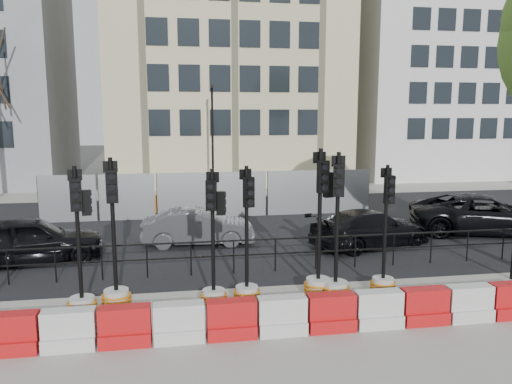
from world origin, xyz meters
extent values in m
plane|color=#51514C|center=(0.00, 0.00, 0.00)|extent=(120.00, 120.00, 0.00)
cube|color=gray|center=(0.00, -3.00, 0.01)|extent=(40.00, 6.00, 0.02)
cube|color=black|center=(0.00, 7.00, 0.01)|extent=(40.00, 14.00, 0.03)
cube|color=gray|center=(0.00, 16.00, 0.01)|extent=(40.00, 4.00, 0.02)
cube|color=#BCB689|center=(2.00, 22.00, 9.00)|extent=(15.00, 10.00, 18.00)
cube|color=silver|center=(17.00, 22.00, 8.00)|extent=(12.00, 9.00, 16.00)
cylinder|color=black|center=(-6.00, 1.20, 0.50)|extent=(0.04, 0.04, 1.00)
cylinder|color=black|center=(-4.80, 1.20, 0.50)|extent=(0.04, 0.04, 1.00)
cylinder|color=black|center=(-3.60, 1.20, 0.50)|extent=(0.04, 0.04, 1.00)
cylinder|color=black|center=(-2.40, 1.20, 0.50)|extent=(0.04, 0.04, 1.00)
cylinder|color=black|center=(-1.20, 1.20, 0.50)|extent=(0.04, 0.04, 1.00)
cylinder|color=black|center=(0.00, 1.20, 0.50)|extent=(0.04, 0.04, 1.00)
cylinder|color=black|center=(1.20, 1.20, 0.50)|extent=(0.04, 0.04, 1.00)
cylinder|color=black|center=(2.40, 1.20, 0.50)|extent=(0.04, 0.04, 1.00)
cylinder|color=black|center=(3.60, 1.20, 0.50)|extent=(0.04, 0.04, 1.00)
cylinder|color=black|center=(4.80, 1.20, 0.50)|extent=(0.04, 0.04, 1.00)
cylinder|color=black|center=(6.00, 1.20, 0.50)|extent=(0.04, 0.04, 1.00)
cylinder|color=black|center=(7.20, 1.20, 0.50)|extent=(0.04, 0.04, 1.00)
cylinder|color=black|center=(8.40, 1.20, 0.50)|extent=(0.04, 0.04, 1.00)
cube|color=black|center=(0.00, 1.20, 0.98)|extent=(18.00, 0.04, 0.04)
cube|color=black|center=(0.00, 1.20, 0.55)|extent=(18.00, 0.04, 0.04)
cube|color=gray|center=(-6.00, 9.00, 1.00)|extent=(2.30, 0.05, 2.00)
cylinder|color=black|center=(-7.15, 9.00, 1.00)|extent=(0.05, 0.05, 2.00)
cube|color=gray|center=(-3.60, 9.00, 1.00)|extent=(2.30, 0.05, 2.00)
cylinder|color=black|center=(-4.75, 9.00, 1.00)|extent=(0.05, 0.05, 2.00)
cube|color=gray|center=(-1.20, 9.00, 1.00)|extent=(2.30, 0.05, 2.00)
cylinder|color=black|center=(-2.35, 9.00, 1.00)|extent=(0.05, 0.05, 2.00)
cube|color=gray|center=(1.20, 9.00, 1.00)|extent=(2.30, 0.05, 2.00)
cylinder|color=black|center=(0.05, 9.00, 1.00)|extent=(0.05, 0.05, 2.00)
cube|color=gray|center=(3.60, 9.00, 1.00)|extent=(2.30, 0.05, 2.00)
cylinder|color=black|center=(2.45, 9.00, 1.00)|extent=(0.05, 0.05, 2.00)
cube|color=gray|center=(6.00, 9.00, 1.00)|extent=(2.30, 0.05, 2.00)
cylinder|color=black|center=(4.85, 9.00, 1.00)|extent=(0.05, 0.05, 2.00)
cube|color=orange|center=(-4.00, 10.50, 0.40)|extent=(1.00, 0.40, 0.80)
cube|color=orange|center=(-2.00, 10.50, 0.40)|extent=(1.00, 0.40, 0.80)
cube|color=orange|center=(0.00, 10.50, 0.40)|extent=(1.00, 0.40, 0.80)
cube|color=orange|center=(2.00, 10.50, 0.40)|extent=(1.00, 0.40, 0.80)
cylinder|color=black|center=(0.50, 15.00, 3.00)|extent=(0.12, 0.12, 6.00)
cube|color=black|center=(0.50, 14.75, 5.90)|extent=(0.12, 0.50, 0.12)
cube|color=red|center=(-4.72, -2.80, 0.15)|extent=(1.00, 0.50, 0.30)
cube|color=red|center=(-4.72, -2.80, 0.55)|extent=(1.00, 0.35, 0.50)
cube|color=silver|center=(-3.67, -2.80, 0.15)|extent=(1.00, 0.50, 0.30)
cube|color=silver|center=(-3.67, -2.80, 0.55)|extent=(1.00, 0.35, 0.50)
cube|color=red|center=(-2.62, -2.80, 0.15)|extent=(1.00, 0.50, 0.30)
cube|color=red|center=(-2.62, -2.80, 0.55)|extent=(1.00, 0.35, 0.50)
cube|color=silver|center=(-1.58, -2.80, 0.15)|extent=(1.00, 0.50, 0.30)
cube|color=silver|center=(-1.58, -2.80, 0.55)|extent=(1.00, 0.35, 0.50)
cube|color=red|center=(-0.52, -2.80, 0.15)|extent=(1.00, 0.50, 0.30)
cube|color=red|center=(-0.52, -2.80, 0.55)|extent=(1.00, 0.35, 0.50)
cube|color=silver|center=(0.53, -2.80, 0.15)|extent=(1.00, 0.50, 0.30)
cube|color=silver|center=(0.53, -2.80, 0.55)|extent=(1.00, 0.35, 0.50)
cube|color=red|center=(1.58, -2.80, 0.15)|extent=(1.00, 0.50, 0.30)
cube|color=red|center=(1.58, -2.80, 0.55)|extent=(1.00, 0.35, 0.50)
cube|color=silver|center=(2.63, -2.80, 0.15)|extent=(1.00, 0.50, 0.30)
cube|color=silver|center=(2.63, -2.80, 0.55)|extent=(1.00, 0.35, 0.50)
cube|color=red|center=(3.67, -2.80, 0.15)|extent=(1.00, 0.50, 0.30)
cube|color=red|center=(3.67, -2.80, 0.55)|extent=(1.00, 0.35, 0.50)
cube|color=silver|center=(4.73, -2.80, 0.15)|extent=(1.00, 0.50, 0.30)
cube|color=silver|center=(4.73, -2.80, 0.55)|extent=(1.00, 0.35, 0.50)
cube|color=red|center=(5.78, -2.80, 0.15)|extent=(1.00, 0.50, 0.30)
cube|color=red|center=(5.78, -2.80, 0.55)|extent=(1.00, 0.35, 0.50)
cylinder|color=silver|center=(-3.74, -1.09, 0.21)|extent=(0.56, 0.56, 0.41)
torus|color=#CA6B0A|center=(-3.74, -1.09, 0.12)|extent=(0.67, 0.67, 0.05)
torus|color=#CA6B0A|center=(-3.74, -1.09, 0.21)|extent=(0.67, 0.67, 0.05)
torus|color=#CA6B0A|center=(-3.74, -1.09, 0.29)|extent=(0.67, 0.67, 0.05)
cylinder|color=black|center=(-3.74, -1.09, 1.86)|extent=(0.09, 0.09, 3.09)
cube|color=black|center=(-3.71, -1.21, 2.78)|extent=(0.27, 0.19, 0.72)
cylinder|color=black|center=(-3.70, -1.29, 2.56)|extent=(0.16, 0.08, 0.15)
cylinder|color=black|center=(-3.70, -1.29, 2.78)|extent=(0.16, 0.08, 0.15)
cylinder|color=black|center=(-3.70, -1.29, 3.01)|extent=(0.16, 0.08, 0.15)
cube|color=black|center=(-3.75, -1.03, 3.20)|extent=(0.31, 0.09, 0.25)
cube|color=black|center=(-3.53, -1.05, 2.58)|extent=(0.23, 0.17, 0.57)
cylinder|color=silver|center=(-3.02, -0.76, 0.21)|extent=(0.58, 0.58, 0.43)
torus|color=#CA6B0A|center=(-3.02, -0.76, 0.13)|extent=(0.70, 0.70, 0.05)
torus|color=#CA6B0A|center=(-3.02, -0.76, 0.21)|extent=(0.70, 0.70, 0.05)
torus|color=#CA6B0A|center=(-3.02, -0.76, 0.30)|extent=(0.70, 0.70, 0.05)
cylinder|color=black|center=(-3.02, -0.76, 1.93)|extent=(0.10, 0.10, 3.22)
cube|color=black|center=(-2.99, -0.89, 2.90)|extent=(0.28, 0.19, 0.75)
cylinder|color=black|center=(-2.98, -0.97, 2.67)|extent=(0.17, 0.08, 0.16)
cylinder|color=black|center=(-2.98, -0.97, 2.90)|extent=(0.17, 0.08, 0.16)
cylinder|color=black|center=(-2.98, -0.97, 3.14)|extent=(0.17, 0.08, 0.16)
cube|color=black|center=(-3.03, -0.70, 3.33)|extent=(0.32, 0.09, 0.26)
cylinder|color=silver|center=(-0.75, -1.04, 0.20)|extent=(0.54, 0.54, 0.40)
torus|color=#CA6B0A|center=(-0.75, -1.04, 0.12)|extent=(0.65, 0.65, 0.05)
torus|color=#CA6B0A|center=(-0.75, -1.04, 0.20)|extent=(0.65, 0.65, 0.05)
torus|color=#CA6B0A|center=(-0.75, -1.04, 0.28)|extent=(0.65, 0.65, 0.05)
cylinder|color=black|center=(-0.75, -1.04, 1.79)|extent=(0.09, 0.09, 2.98)
cube|color=black|center=(-0.78, -1.15, 2.68)|extent=(0.27, 0.20, 0.70)
cylinder|color=black|center=(-0.80, -1.23, 2.46)|extent=(0.16, 0.09, 0.15)
cylinder|color=black|center=(-0.80, -1.23, 2.68)|extent=(0.16, 0.09, 0.15)
cylinder|color=black|center=(-0.80, -1.23, 2.90)|extent=(0.16, 0.09, 0.15)
cube|color=black|center=(-0.73, -0.98, 3.08)|extent=(0.29, 0.11, 0.24)
cube|color=black|center=(-0.56, -1.10, 2.48)|extent=(0.23, 0.18, 0.55)
cylinder|color=silver|center=(0.06, -0.94, 0.20)|extent=(0.54, 0.54, 0.40)
torus|color=#CA6B0A|center=(0.06, -0.94, 0.12)|extent=(0.65, 0.65, 0.05)
torus|color=#CA6B0A|center=(0.06, -0.94, 0.20)|extent=(0.65, 0.65, 0.05)
torus|color=#CA6B0A|center=(0.06, -0.94, 0.28)|extent=(0.65, 0.65, 0.05)
cylinder|color=black|center=(0.06, -0.94, 1.81)|extent=(0.09, 0.09, 3.02)
cube|color=black|center=(0.10, -1.06, 2.72)|extent=(0.27, 0.20, 0.70)
cylinder|color=black|center=(0.12, -1.14, 2.50)|extent=(0.16, 0.09, 0.15)
cylinder|color=black|center=(0.12, -1.14, 2.72)|extent=(0.16, 0.09, 0.15)
cylinder|color=black|center=(0.12, -1.14, 2.94)|extent=(0.16, 0.09, 0.15)
cube|color=black|center=(0.04, -0.89, 3.12)|extent=(0.30, 0.12, 0.24)
cylinder|color=silver|center=(1.89, -0.80, 0.22)|extent=(0.60, 0.60, 0.45)
torus|color=#CA6B0A|center=(1.89, -0.80, 0.13)|extent=(0.73, 0.73, 0.06)
torus|color=#CA6B0A|center=(1.89, -0.80, 0.22)|extent=(0.73, 0.73, 0.06)
torus|color=#CA6B0A|center=(1.89, -0.80, 0.31)|extent=(0.73, 0.73, 0.06)
cylinder|color=black|center=(1.89, -0.80, 2.02)|extent=(0.10, 0.10, 3.36)
cube|color=black|center=(1.91, -0.93, 3.02)|extent=(0.29, 0.21, 0.78)
cylinder|color=black|center=(1.93, -1.02, 2.78)|extent=(0.18, 0.09, 0.17)
cylinder|color=black|center=(1.93, -1.02, 3.02)|extent=(0.18, 0.09, 0.17)
cylinder|color=black|center=(1.93, -1.02, 3.27)|extent=(0.18, 0.09, 0.17)
cube|color=black|center=(1.88, -0.73, 3.47)|extent=(0.34, 0.10, 0.27)
cube|color=black|center=(2.11, -0.75, 2.80)|extent=(0.25, 0.19, 0.62)
cylinder|color=silver|center=(2.25, -1.06, 0.22)|extent=(0.59, 0.59, 0.44)
torus|color=#CA6B0A|center=(2.25, -1.06, 0.13)|extent=(0.71, 0.71, 0.05)
torus|color=#CA6B0A|center=(2.25, -1.06, 0.22)|extent=(0.71, 0.71, 0.05)
torus|color=#CA6B0A|center=(2.25, -1.06, 0.31)|extent=(0.71, 0.71, 0.05)
cylinder|color=black|center=(2.25, -1.06, 1.98)|extent=(0.10, 0.10, 3.29)
cube|color=black|center=(2.22, -1.19, 2.96)|extent=(0.29, 0.21, 0.77)
cylinder|color=black|center=(2.20, -1.28, 2.72)|extent=(0.17, 0.09, 0.16)
cylinder|color=black|center=(2.20, -1.28, 2.96)|extent=(0.17, 0.09, 0.16)
cylinder|color=black|center=(2.20, -1.28, 3.21)|extent=(0.17, 0.09, 0.16)
cube|color=black|center=(2.26, -1.00, 3.40)|extent=(0.33, 0.11, 0.26)
cylinder|color=silver|center=(3.57, -0.88, 0.20)|extent=(0.54, 0.54, 0.40)
torus|color=#CA6B0A|center=(3.57, -0.88, 0.12)|extent=(0.65, 0.65, 0.05)
torus|color=#CA6B0A|center=(3.57, -0.88, 0.20)|extent=(0.65, 0.65, 0.05)
torus|color=#CA6B0A|center=(3.57, -0.88, 0.28)|extent=(0.65, 0.65, 0.05)
cylinder|color=black|center=(3.57, -0.88, 1.79)|extent=(0.09, 0.09, 2.98)
cube|color=black|center=(3.58, -1.00, 2.68)|extent=(0.25, 0.17, 0.70)
cylinder|color=black|center=(3.59, -1.08, 2.46)|extent=(0.15, 0.07, 0.15)
cylinder|color=black|center=(3.59, -1.08, 2.68)|extent=(0.15, 0.07, 0.15)
cylinder|color=black|center=(3.59, -1.08, 2.90)|extent=(0.15, 0.07, 0.15)
cube|color=black|center=(3.56, -0.82, 3.08)|extent=(0.30, 0.06, 0.24)
imported|color=black|center=(-5.98, 3.28, 0.73)|extent=(3.78, 5.09, 1.45)
imported|color=#414145|center=(-0.83, 4.57, 0.63)|extent=(1.78, 3.99, 1.27)
imported|color=black|center=(4.95, 3.40, 0.64)|extent=(4.45, 5.49, 1.28)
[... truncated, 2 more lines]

